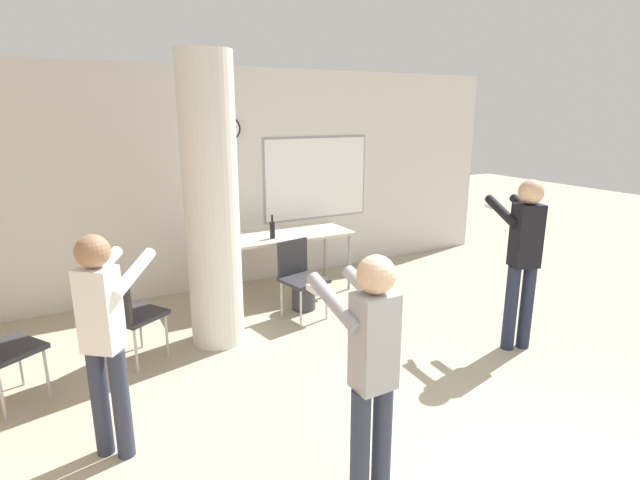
# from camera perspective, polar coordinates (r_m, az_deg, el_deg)

# --- Properties ---
(wall_back) EXTENTS (8.00, 0.15, 2.80)m
(wall_back) POSITION_cam_1_polar(r_m,az_deg,el_deg) (6.68, -8.58, 6.94)
(wall_back) COLOR silver
(wall_back) RESTS_ON ground_plane
(support_pillar) EXTENTS (0.52, 0.52, 2.80)m
(support_pillar) POSITION_cam_1_polar(r_m,az_deg,el_deg) (4.86, -12.28, 3.92)
(support_pillar) COLOR silver
(support_pillar) RESTS_ON ground_plane
(folding_table) EXTENTS (1.79, 0.76, 0.78)m
(folding_table) POSITION_cam_1_polar(r_m,az_deg,el_deg) (6.26, -4.69, 0.28)
(folding_table) COLOR beige
(folding_table) RESTS_ON ground_plane
(bottle_on_table) EXTENTS (0.06, 0.06, 0.29)m
(bottle_on_table) POSITION_cam_1_polar(r_m,az_deg,el_deg) (6.01, -5.46, 1.20)
(bottle_on_table) COLOR black
(bottle_on_table) RESTS_ON folding_table
(waste_bin) EXTENTS (0.28, 0.28, 0.39)m
(waste_bin) POSITION_cam_1_polar(r_m,az_deg,el_deg) (5.88, -1.89, -6.08)
(waste_bin) COLOR #38383D
(waste_bin) RESTS_ON ground_plane
(chair_table_front) EXTENTS (0.51, 0.51, 0.87)m
(chair_table_front) POSITION_cam_1_polar(r_m,az_deg,el_deg) (5.58, -2.33, -3.83)
(chair_table_front) COLOR #2D2D33
(chair_table_front) RESTS_ON ground_plane
(chair_near_pillar) EXTENTS (0.60, 0.60, 0.87)m
(chair_near_pillar) POSITION_cam_1_polar(r_m,az_deg,el_deg) (4.88, -21.00, -7.64)
(chair_near_pillar) COLOR #2D2D33
(chair_near_pillar) RESTS_ON ground_plane
(person_playing_side) EXTENTS (0.50, 0.69, 1.67)m
(person_playing_side) POSITION_cam_1_polar(r_m,az_deg,el_deg) (5.09, 22.17, -1.21)
(person_playing_side) COLOR #1E2338
(person_playing_side) RESTS_ON ground_plane
(person_playing_front) EXTENTS (0.35, 0.61, 1.55)m
(person_playing_front) POSITION_cam_1_polar(r_m,az_deg,el_deg) (2.87, 5.81, -13.91)
(person_playing_front) COLOR #2D3347
(person_playing_front) RESTS_ON ground_plane
(person_watching_back) EXTENTS (0.57, 0.61, 1.55)m
(person_watching_back) POSITION_cam_1_polar(r_m,az_deg,el_deg) (3.54, -23.42, -9.39)
(person_watching_back) COLOR #2D3347
(person_watching_back) RESTS_ON ground_plane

